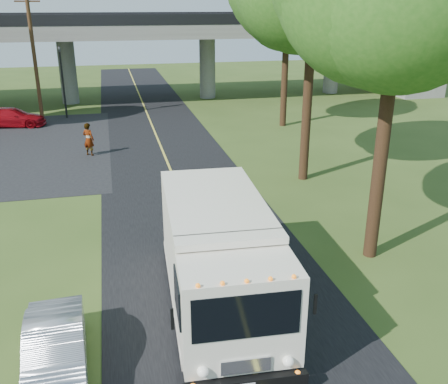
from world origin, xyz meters
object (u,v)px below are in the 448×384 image
object	(u,v)px
red_sedan	(12,117)
utility_pole	(35,58)
silver_sedan	(55,352)
traffic_signal	(62,75)
tree_right_far	(292,0)
step_van	(219,256)
pedestrian	(89,139)

from	to	relation	value
red_sedan	utility_pole	bearing A→B (deg)	-80.56
utility_pole	silver_sedan	xyz separation A→B (m)	(3.02, -26.74, -3.96)
silver_sedan	traffic_signal	bearing A→B (deg)	89.45
tree_right_far	step_van	size ratio (longest dim) A/B	1.47
silver_sedan	step_van	bearing A→B (deg)	19.40
silver_sedan	red_sedan	bearing A→B (deg)	97.00
tree_right_far	traffic_signal	bearing A→B (deg)	157.93
traffic_signal	step_van	world-z (taller)	traffic_signal
red_sedan	pedestrian	distance (m)	10.04
step_van	red_sedan	distance (m)	26.57
step_van	red_sedan	size ratio (longest dim) A/B	1.68
utility_pole	tree_right_far	size ratio (longest dim) A/B	0.82
tree_right_far	pedestrian	world-z (taller)	tree_right_far
utility_pole	red_sedan	size ratio (longest dim) A/B	2.03
utility_pole	red_sedan	distance (m)	4.41
step_van	traffic_signal	bearing A→B (deg)	105.04
tree_right_far	silver_sedan	distance (m)	27.49
utility_pole	tree_right_far	xyz separation A→B (m)	(16.71, -4.16, 3.71)
traffic_signal	tree_right_far	world-z (taller)	tree_right_far
traffic_signal	red_sedan	bearing A→B (deg)	-149.50
step_van	silver_sedan	world-z (taller)	step_van
utility_pole	step_van	size ratio (longest dim) A/B	1.21
utility_pole	step_van	bearing A→B (deg)	-73.77
red_sedan	step_van	bearing A→B (deg)	-151.44
red_sedan	pedestrian	xyz separation A→B (m)	(5.36, -8.48, 0.29)
traffic_signal	utility_pole	size ratio (longest dim) A/B	0.58
red_sedan	silver_sedan	distance (m)	27.16
step_van	silver_sedan	size ratio (longest dim) A/B	1.94
tree_right_far	red_sedan	distance (m)	20.60
silver_sedan	pedestrian	distance (m)	18.22
silver_sedan	pedestrian	xyz separation A→B (m)	(0.37, 18.21, 0.30)
red_sedan	tree_right_far	bearing A→B (deg)	-94.23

